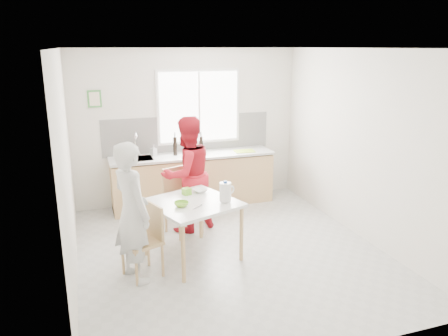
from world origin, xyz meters
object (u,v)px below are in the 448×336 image
object	(u,v)px
chair_far	(181,197)
wine_bottle_b	(201,145)
chair_left	(146,237)
bowl_green	(181,204)
milk_jug	(226,192)
person_white	(132,213)
person_red	(187,174)
dining_table	(192,208)
bowl_white	(200,191)
wine_bottle_a	(175,146)

from	to	relation	value
chair_far	wine_bottle_b	xyz separation A→B (m)	(0.64, 1.13, 0.52)
wine_bottle_b	chair_left	bearing A→B (deg)	-120.47
bowl_green	wine_bottle_b	xyz separation A→B (m)	(0.86, 2.14, 0.25)
milk_jug	bowl_green	bearing A→B (deg)	156.17
person_white	person_red	bearing A→B (deg)	-58.05
person_red	dining_table	bearing A→B (deg)	59.74
chair_far	person_white	size ratio (longest dim) A/B	0.58
bowl_green	wine_bottle_b	size ratio (longest dim) A/B	0.61
chair_left	milk_jug	size ratio (longest dim) A/B	3.35
chair_left	person_red	size ratio (longest dim) A/B	0.51
chair_far	wine_bottle_b	world-z (taller)	wine_bottle_b
chair_far	bowl_white	xyz separation A→B (m)	(0.15, -0.56, 0.27)
chair_left	person_white	bearing A→B (deg)	-90.00
wine_bottle_a	wine_bottle_b	world-z (taller)	wine_bottle_a
chair_left	milk_jug	xyz separation A→B (m)	(1.04, 0.08, 0.44)
dining_table	bowl_green	world-z (taller)	bowl_green
chair_far	person_red	size ratio (longest dim) A/B	0.57
dining_table	bowl_green	size ratio (longest dim) A/B	7.20
chair_left	milk_jug	bearing A→B (deg)	74.38
person_red	wine_bottle_a	xyz separation A→B (m)	(0.05, 1.06, 0.21)
dining_table	milk_jug	bearing A→B (deg)	-20.88
dining_table	bowl_white	size ratio (longest dim) A/B	6.84
chair_left	wine_bottle_b	bearing A→B (deg)	129.42
chair_far	person_white	bearing A→B (deg)	-145.56
chair_left	wine_bottle_a	xyz separation A→B (m)	(0.86, 2.25, 0.59)
person_red	chair_left	bearing A→B (deg)	35.54
dining_table	chair_left	distance (m)	0.72
person_white	person_red	world-z (taller)	person_red
dining_table	chair_left	world-z (taller)	chair_left
bowl_white	chair_far	bearing A→B (deg)	105.14
dining_table	wine_bottle_a	bearing A→B (deg)	83.67
dining_table	bowl_green	bearing A→B (deg)	-145.86
chair_left	milk_jug	world-z (taller)	milk_jug
chair_left	person_red	xyz separation A→B (m)	(0.81, 1.19, 0.38)
person_white	person_red	distance (m)	1.58
chair_far	person_white	world-z (taller)	person_white
chair_far	bowl_white	size ratio (longest dim) A/B	5.15
milk_jug	wine_bottle_b	xyz separation A→B (m)	(0.29, 2.18, 0.14)
chair_left	person_white	world-z (taller)	person_white
dining_table	person_white	size ratio (longest dim) A/B	0.77
person_red	bowl_green	xyz separation A→B (m)	(-0.34, -1.07, -0.06)
chair_far	bowl_white	distance (m)	0.64
wine_bottle_a	person_red	bearing A→B (deg)	-92.85
bowl_white	bowl_green	bearing A→B (deg)	-128.93
person_red	milk_jug	xyz separation A→B (m)	(0.23, -1.11, 0.06)
dining_table	milk_jug	world-z (taller)	milk_jug
chair_left	bowl_white	xyz separation A→B (m)	(0.84, 0.57, 0.32)
wine_bottle_b	dining_table	bearing A→B (deg)	-108.77
bowl_white	wine_bottle_b	bearing A→B (deg)	73.73
chair_left	bowl_green	world-z (taller)	chair_left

